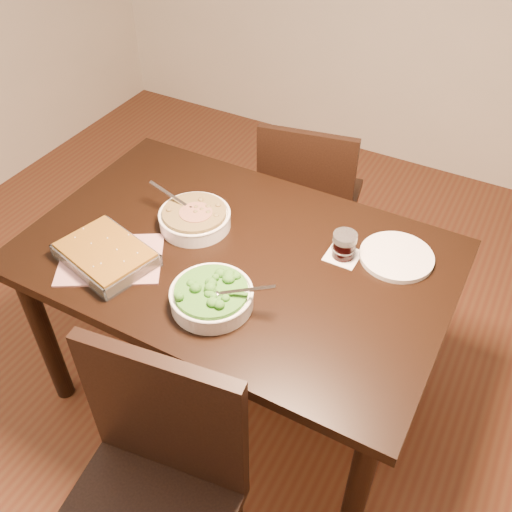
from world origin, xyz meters
TOP-DOWN VIEW (x-y plane):
  - ground at (0.00, 0.00)m, footprint 4.00×4.00m
  - table at (0.00, 0.00)m, footprint 1.40×0.90m
  - magazine_a at (-0.34, -0.23)m, footprint 0.40×0.37m
  - coaster at (0.32, 0.15)m, footprint 0.11×0.11m
  - stew_bowl at (-0.19, 0.06)m, footprint 0.28×0.25m
  - broccoli_bowl at (0.05, -0.23)m, footprint 0.28×0.25m
  - baking_dish at (-0.35, -0.24)m, footprint 0.35×0.29m
  - wine_tumbler at (0.32, 0.15)m, footprint 0.08×0.08m
  - dinner_plate at (0.47, 0.23)m, footprint 0.24×0.24m
  - chair_near at (0.15, -0.72)m, footprint 0.51×0.51m
  - chair_far at (-0.05, 0.73)m, footprint 0.48×0.48m

SIDE VIEW (x-z plane):
  - ground at x=0.00m, z-range 0.00..0.00m
  - chair_far at x=-0.05m, z-range 0.05..0.92m
  - chair_near at x=0.15m, z-range 0.06..1.01m
  - table at x=0.00m, z-range 0.28..1.03m
  - coaster at x=0.32m, z-range 0.75..0.75m
  - magazine_a at x=-0.34m, z-range 0.75..0.76m
  - dinner_plate at x=0.47m, z-range 0.75..0.77m
  - baking_dish at x=-0.35m, z-range 0.75..0.80m
  - stew_bowl at x=-0.19m, z-range 0.74..0.83m
  - broccoli_bowl at x=0.05m, z-range 0.74..0.83m
  - wine_tumbler at x=0.32m, z-range 0.75..0.84m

